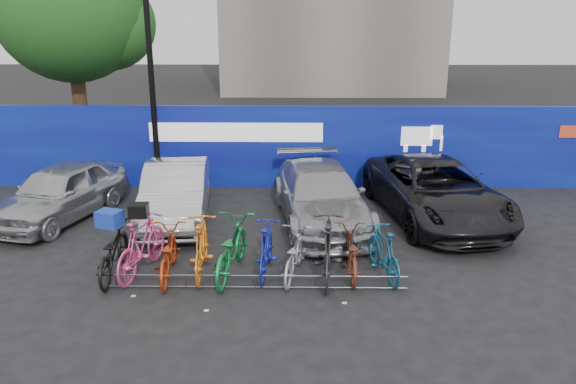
{
  "coord_description": "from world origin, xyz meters",
  "views": [
    {
      "loc": [
        0.73,
        -9.97,
        4.85
      ],
      "look_at": [
        0.56,
        2.0,
        1.08
      ],
      "focal_mm": 35.0,
      "sensor_mm": 36.0,
      "label": 1
    }
  ],
  "objects_px": {
    "lamppost": "(151,77)",
    "car_2": "(321,195)",
    "bike_0": "(113,251)",
    "bike_5": "(266,249)",
    "car_0": "(60,192)",
    "bike_8": "(351,253)",
    "car_3": "(435,190)",
    "bike_1": "(142,245)",
    "bike_9": "(384,253)",
    "bike_rack": "(256,281)",
    "bike_3": "(201,247)",
    "tree": "(77,9)",
    "car_1": "(176,193)",
    "bike_2": "(167,254)",
    "bike_7": "(328,249)",
    "bike_6": "(293,255)"
  },
  "relations": [
    {
      "from": "lamppost",
      "to": "car_2",
      "type": "height_order",
      "value": "lamppost"
    },
    {
      "from": "car_1",
      "to": "bike_0",
      "type": "bearing_deg",
      "value": -106.59
    },
    {
      "from": "car_3",
      "to": "bike_0",
      "type": "distance_m",
      "value": 7.75
    },
    {
      "from": "tree",
      "to": "bike_7",
      "type": "height_order",
      "value": "tree"
    },
    {
      "from": "car_0",
      "to": "bike_8",
      "type": "height_order",
      "value": "car_0"
    },
    {
      "from": "car_1",
      "to": "bike_1",
      "type": "distance_m",
      "value": 3.06
    },
    {
      "from": "car_1",
      "to": "bike_9",
      "type": "xyz_separation_m",
      "value": [
        4.64,
        -3.15,
        -0.19
      ]
    },
    {
      "from": "bike_2",
      "to": "bike_3",
      "type": "relative_size",
      "value": 0.98
    },
    {
      "from": "bike_0",
      "to": "bike_1",
      "type": "relative_size",
      "value": 0.99
    },
    {
      "from": "bike_3",
      "to": "bike_7",
      "type": "xyz_separation_m",
      "value": [
        2.44,
        -0.17,
        0.05
      ]
    },
    {
      "from": "bike_7",
      "to": "bike_1",
      "type": "bearing_deg",
      "value": 1.15
    },
    {
      "from": "car_0",
      "to": "bike_9",
      "type": "height_order",
      "value": "car_0"
    },
    {
      "from": "lamppost",
      "to": "car_2",
      "type": "relative_size",
      "value": 1.27
    },
    {
      "from": "bike_2",
      "to": "bike_6",
      "type": "relative_size",
      "value": 1.09
    },
    {
      "from": "car_2",
      "to": "bike_8",
      "type": "height_order",
      "value": "car_2"
    },
    {
      "from": "bike_8",
      "to": "bike_9",
      "type": "xyz_separation_m",
      "value": [
        0.62,
        -0.1,
        0.05
      ]
    },
    {
      "from": "bike_6",
      "to": "bike_9",
      "type": "relative_size",
      "value": 1.01
    },
    {
      "from": "bike_6",
      "to": "bike_rack",
      "type": "bearing_deg",
      "value": 48.97
    },
    {
      "from": "car_0",
      "to": "car_1",
      "type": "distance_m",
      "value": 2.89
    },
    {
      "from": "lamppost",
      "to": "bike_9",
      "type": "bearing_deg",
      "value": -43.97
    },
    {
      "from": "tree",
      "to": "bike_1",
      "type": "distance_m",
      "value": 11.85
    },
    {
      "from": "bike_8",
      "to": "bike_9",
      "type": "bearing_deg",
      "value": 171.67
    },
    {
      "from": "bike_0",
      "to": "bike_5",
      "type": "relative_size",
      "value": 1.11
    },
    {
      "from": "car_1",
      "to": "bike_3",
      "type": "xyz_separation_m",
      "value": [
        1.13,
        -3.08,
        -0.14
      ]
    },
    {
      "from": "bike_1",
      "to": "bike_6",
      "type": "relative_size",
      "value": 1.16
    },
    {
      "from": "bike_2",
      "to": "bike_3",
      "type": "height_order",
      "value": "bike_3"
    },
    {
      "from": "bike_5",
      "to": "bike_6",
      "type": "relative_size",
      "value": 1.03
    },
    {
      "from": "bike_3",
      "to": "bike_rack",
      "type": "bearing_deg",
      "value": 146.73
    },
    {
      "from": "car_1",
      "to": "bike_5",
      "type": "bearing_deg",
      "value": -58.37
    },
    {
      "from": "car_1",
      "to": "bike_0",
      "type": "height_order",
      "value": "car_1"
    },
    {
      "from": "bike_rack",
      "to": "bike_5",
      "type": "xyz_separation_m",
      "value": [
        0.16,
        0.67,
        0.36
      ]
    },
    {
      "from": "bike_3",
      "to": "car_0",
      "type": "bearing_deg",
      "value": -40.28
    },
    {
      "from": "car_3",
      "to": "bike_8",
      "type": "height_order",
      "value": "car_3"
    },
    {
      "from": "car_0",
      "to": "bike_7",
      "type": "height_order",
      "value": "car_0"
    },
    {
      "from": "bike_1",
      "to": "tree",
      "type": "bearing_deg",
      "value": -53.45
    },
    {
      "from": "tree",
      "to": "car_1",
      "type": "height_order",
      "value": "tree"
    },
    {
      "from": "car_0",
      "to": "lamppost",
      "type": "bearing_deg",
      "value": 66.06
    },
    {
      "from": "bike_1",
      "to": "bike_5",
      "type": "relative_size",
      "value": 1.12
    },
    {
      "from": "bike_2",
      "to": "bike_8",
      "type": "xyz_separation_m",
      "value": [
        3.54,
        0.17,
        -0.03
      ]
    },
    {
      "from": "tree",
      "to": "car_3",
      "type": "distance_m",
      "value": 13.58
    },
    {
      "from": "car_1",
      "to": "car_3",
      "type": "distance_m",
      "value": 6.41
    },
    {
      "from": "bike_rack",
      "to": "bike_3",
      "type": "bearing_deg",
      "value": 149.31
    },
    {
      "from": "bike_2",
      "to": "bike_5",
      "type": "height_order",
      "value": "bike_5"
    },
    {
      "from": "bike_7",
      "to": "bike_6",
      "type": "bearing_deg",
      "value": -2.88
    },
    {
      "from": "bike_0",
      "to": "car_1",
      "type": "bearing_deg",
      "value": -102.68
    },
    {
      "from": "bike_rack",
      "to": "car_0",
      "type": "xyz_separation_m",
      "value": [
        -5.11,
        3.75,
        0.53
      ]
    },
    {
      "from": "bike_3",
      "to": "bike_5",
      "type": "height_order",
      "value": "bike_3"
    },
    {
      "from": "bike_7",
      "to": "bike_8",
      "type": "xyz_separation_m",
      "value": [
        0.46,
        0.2,
        -0.15
      ]
    },
    {
      "from": "lamppost",
      "to": "bike_1",
      "type": "bearing_deg",
      "value": -80.0
    },
    {
      "from": "tree",
      "to": "bike_6",
      "type": "bearing_deg",
      "value": -53.54
    }
  ]
}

